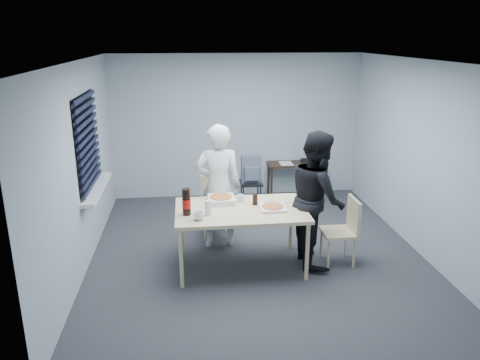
{
  "coord_description": "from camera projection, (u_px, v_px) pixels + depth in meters",
  "views": [
    {
      "loc": [
        -0.9,
        -5.88,
        2.91
      ],
      "look_at": [
        -0.21,
        0.1,
        1.03
      ],
      "focal_mm": 35.0,
      "sensor_mm": 36.0,
      "label": 1
    }
  ],
  "objects": [
    {
      "name": "pizza_box_a",
      "position": [
        221.0,
        199.0,
        6.13
      ],
      "size": [
        0.34,
        0.34,
        0.08
      ],
      "rotation": [
        0.0,
        0.0,
        -0.07
      ],
      "color": "white",
      "rests_on": "dining_table"
    },
    {
      "name": "person_black",
      "position": [
        317.0,
        198.0,
        6.04
      ],
      "size": [
        0.47,
        0.86,
        1.77
      ],
      "primitive_type": "imported",
      "rotation": [
        0.0,
        0.0,
        1.57
      ],
      "color": "black",
      "rests_on": "ground"
    },
    {
      "name": "mug_b",
      "position": [
        241.0,
        198.0,
        6.15
      ],
      "size": [
        0.1,
        0.1,
        0.09
      ],
      "primitive_type": "imported",
      "color": "white",
      "rests_on": "dining_table"
    },
    {
      "name": "papers",
      "position": [
        286.0,
        163.0,
        8.59
      ],
      "size": [
        0.28,
        0.35,
        0.01
      ],
      "primitive_type": "cube",
      "rotation": [
        0.0,
        0.0,
        -0.18
      ],
      "color": "white",
      "rests_on": "side_table"
    },
    {
      "name": "dining_table",
      "position": [
        241.0,
        213.0,
        5.93
      ],
      "size": [
        1.65,
        1.04,
        0.8
      ],
      "color": "#D7B88D",
      "rests_on": "ground"
    },
    {
      "name": "side_table",
      "position": [
        294.0,
        167.0,
        8.65
      ],
      "size": [
        0.96,
        0.43,
        0.64
      ],
      "color": "#35281B",
      "rests_on": "ground"
    },
    {
      "name": "backpack",
      "position": [
        251.0,
        169.0,
        7.86
      ],
      "size": [
        0.33,
        0.24,
        0.46
      ],
      "rotation": [
        0.0,
        0.0,
        0.04
      ],
      "color": "slate",
      "rests_on": "stool"
    },
    {
      "name": "rubber_band",
      "position": [
        268.0,
        217.0,
        5.65
      ],
      "size": [
        0.07,
        0.07,
        0.0
      ],
      "primitive_type": "torus",
      "rotation": [
        0.0,
        0.0,
        -0.26
      ],
      "color": "red",
      "rests_on": "dining_table"
    },
    {
      "name": "chair_right",
      "position": [
        345.0,
        226.0,
        6.11
      ],
      "size": [
        0.42,
        0.42,
        0.89
      ],
      "color": "#D7B88D",
      "rests_on": "ground"
    },
    {
      "name": "mug_a",
      "position": [
        199.0,
        216.0,
        5.55
      ],
      "size": [
        0.17,
        0.17,
        0.1
      ],
      "primitive_type": "imported",
      "rotation": [
        0.0,
        0.0,
        0.52
      ],
      "color": "white",
      "rests_on": "dining_table"
    },
    {
      "name": "plastic_cups",
      "position": [
        208.0,
        208.0,
        5.69
      ],
      "size": [
        0.09,
        0.09,
        0.18
      ],
      "primitive_type": "cylinder",
      "rotation": [
        0.0,
        0.0,
        0.25
      ],
      "color": "silver",
      "rests_on": "dining_table"
    },
    {
      "name": "pizza_box_b",
      "position": [
        273.0,
        207.0,
        5.9
      ],
      "size": [
        0.32,
        0.32,
        0.05
      ],
      "rotation": [
        0.0,
        0.0,
        -0.02
      ],
      "color": "white",
      "rests_on": "dining_table"
    },
    {
      "name": "soda_bottle",
      "position": [
        186.0,
        202.0,
        5.67
      ],
      "size": [
        0.11,
        0.11,
        0.33
      ],
      "rotation": [
        0.0,
        0.0,
        0.02
      ],
      "color": "black",
      "rests_on": "dining_table"
    },
    {
      "name": "black_box",
      "position": [
        305.0,
        160.0,
        8.68
      ],
      "size": [
        0.17,
        0.14,
        0.06
      ],
      "primitive_type": "cube",
      "rotation": [
        0.0,
        0.0,
        0.28
      ],
      "color": "black",
      "rests_on": "side_table"
    },
    {
      "name": "chair_far",
      "position": [
        215.0,
        201.0,
        7.02
      ],
      "size": [
        0.42,
        0.42,
        0.89
      ],
      "color": "#D7B88D",
      "rests_on": "ground"
    },
    {
      "name": "person_white",
      "position": [
        218.0,
        187.0,
        6.5
      ],
      "size": [
        0.65,
        0.42,
        1.77
      ],
      "primitive_type": "imported",
      "rotation": [
        0.0,
        0.0,
        3.14
      ],
      "color": "silver",
      "rests_on": "ground"
    },
    {
      "name": "stool",
      "position": [
        251.0,
        188.0,
        7.97
      ],
      "size": [
        0.37,
        0.37,
        0.52
      ],
      "color": "black",
      "rests_on": "ground"
    },
    {
      "name": "cola_glass",
      "position": [
        255.0,
        199.0,
        6.04
      ],
      "size": [
        0.08,
        0.08,
        0.14
      ],
      "primitive_type": "cylinder",
      "rotation": [
        0.0,
        0.0,
        0.25
      ],
      "color": "black",
      "rests_on": "dining_table"
    },
    {
      "name": "room",
      "position": [
        90.0,
        149.0,
        6.25
      ],
      "size": [
        5.0,
        5.0,
        5.0
      ],
      "color": "#29282C",
      "rests_on": "ground"
    }
  ]
}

